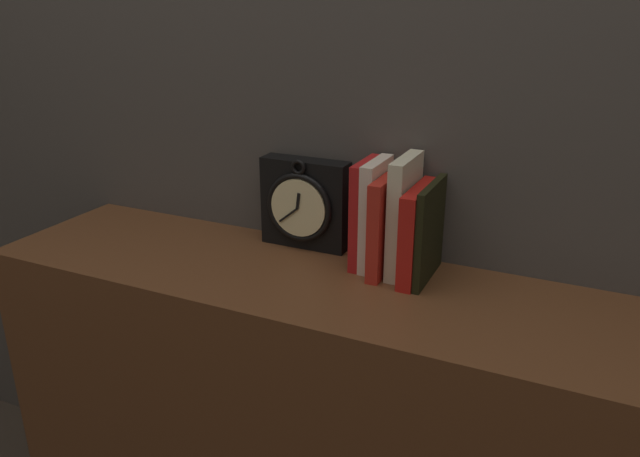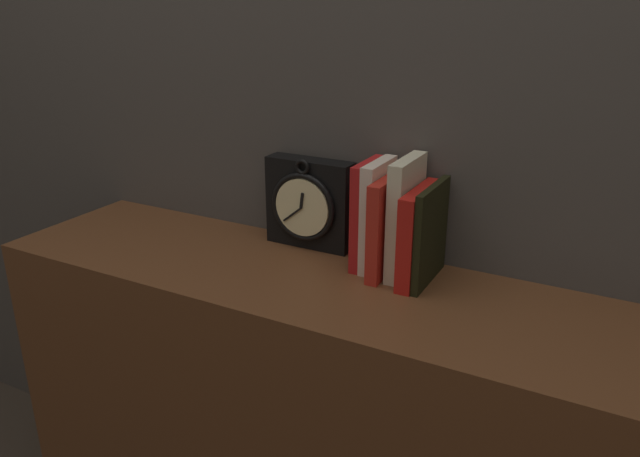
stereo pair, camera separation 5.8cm
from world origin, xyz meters
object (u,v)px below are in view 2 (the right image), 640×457
Objects in this scene: book_slot4_red at (419,235)px; book_slot0_red at (367,214)px; book_slot1_cream at (378,215)px; book_slot2_red at (388,226)px; book_slot3_cream at (405,218)px; book_slot5_black at (431,234)px; clock at (309,204)px.

book_slot0_red is at bearing 170.25° from book_slot4_red.
book_slot2_red is at bearing -28.66° from book_slot1_cream.
book_slot3_cream is 1.22× the size of book_slot5_black.
book_slot3_cream reaches higher than clock.
book_slot2_red is at bearing 178.82° from book_slot5_black.
book_slot1_cream is 1.12× the size of book_slot2_red.
book_slot1_cream is at bearing 171.63° from book_slot5_black.
book_slot1_cream is at bearing 168.55° from book_slot4_red.
book_slot4_red is at bearing -9.75° from book_slot0_red.
clock reaches higher than book_slot4_red.
book_slot4_red is at bearing -3.20° from book_slot2_red.
book_slot5_black is at bearing -1.18° from book_slot2_red.
book_slot0_red is 0.08m from book_slot3_cream.
book_slot3_cream is at bearing 16.02° from book_slot2_red.
book_slot2_red is (0.03, -0.01, -0.01)m from book_slot1_cream.
book_slot2_red is 0.09m from book_slot5_black.
book_slot4_red is 0.95× the size of book_slot5_black.
clock is 0.15m from book_slot0_red.
clock is 0.93× the size of book_slot0_red.
clock is 1.03× the size of book_slot2_red.
book_slot1_cream is 0.06m from book_slot3_cream.
book_slot3_cream is at bearing 168.73° from book_slot5_black.
book_slot4_red is at bearing -11.45° from book_slot1_cream.
book_slot0_red is 0.99× the size of book_slot1_cream.
clock is at bearing 170.59° from book_slot5_black.
book_slot4_red is at bearing -10.58° from clock.
book_slot0_red is at bearing 172.56° from book_slot5_black.
book_slot1_cream reaches higher than book_slot0_red.
book_slot5_black is (0.09, -0.00, -0.00)m from book_slot2_red.
book_slot3_cream is at bearing 158.60° from book_slot4_red.
book_slot2_red reaches higher than book_slot5_black.
book_slot2_red is 0.06m from book_slot4_red.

